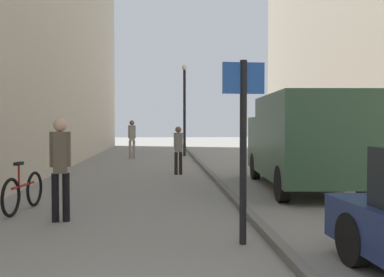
{
  "coord_description": "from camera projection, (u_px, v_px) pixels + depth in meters",
  "views": [
    {
      "loc": [
        -0.0,
        -1.69,
        1.72
      ],
      "look_at": [
        0.78,
        9.84,
        1.31
      ],
      "focal_mm": 41.02,
      "sensor_mm": 36.0,
      "label": 1
    }
  ],
  "objects": [
    {
      "name": "pedestrian_mid_block",
      "position": [
        132.0,
        136.0,
        21.37
      ],
      "size": [
        0.37,
        0.24,
        1.86
      ],
      "rotation": [
        0.0,
        0.0,
        3.31
      ],
      "color": "gray",
      "rests_on": "ground_plane"
    },
    {
      "name": "bicycle_leaning",
      "position": [
        23.0,
        192.0,
        8.52
      ],
      "size": [
        0.28,
        1.76,
        0.98
      ],
      "rotation": [
        0.0,
        0.0,
        -0.12
      ],
      "color": "black",
      "rests_on": "ground_plane"
    },
    {
      "name": "lamp_post",
      "position": [
        185.0,
        104.0,
        22.84
      ],
      "size": [
        0.28,
        0.28,
        4.76
      ],
      "color": "black",
      "rests_on": "ground_plane"
    },
    {
      "name": "ground_plane",
      "position": [
        162.0,
        178.0,
        13.71
      ],
      "size": [
        80.0,
        80.0,
        0.0
      ],
      "primitive_type": "plane",
      "color": "gray"
    },
    {
      "name": "pedestrian_far_crossing",
      "position": [
        61.0,
        162.0,
        7.6
      ],
      "size": [
        0.35,
        0.24,
        1.8
      ],
      "rotation": [
        0.0,
        0.0,
        0.19
      ],
      "color": "black",
      "rests_on": "ground_plane"
    },
    {
      "name": "delivery_van",
      "position": [
        302.0,
        139.0,
        11.42
      ],
      "size": [
        2.38,
        5.68,
        2.42
      ],
      "rotation": [
        0.0,
        0.0,
        -0.06
      ],
      "color": "#335138",
      "rests_on": "ground_plane"
    },
    {
      "name": "kerb_strip",
      "position": [
        213.0,
        176.0,
        13.81
      ],
      "size": [
        0.16,
        40.0,
        0.12
      ],
      "primitive_type": "cube",
      "color": "#615F5B",
      "rests_on": "ground_plane"
    },
    {
      "name": "pedestrian_main_foreground",
      "position": [
        178.0,
        147.0,
        14.58
      ],
      "size": [
        0.31,
        0.23,
        1.61
      ],
      "rotation": [
        0.0,
        0.0,
        3.41
      ],
      "color": "black",
      "rests_on": "ground_plane"
    },
    {
      "name": "street_sign_post",
      "position": [
        243.0,
        135.0,
        6.17
      ],
      "size": [
        0.6,
        0.1,
        2.6
      ],
      "rotation": [
        0.0,
        0.0,
        3.21
      ],
      "color": "black",
      "rests_on": "ground_plane"
    }
  ]
}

